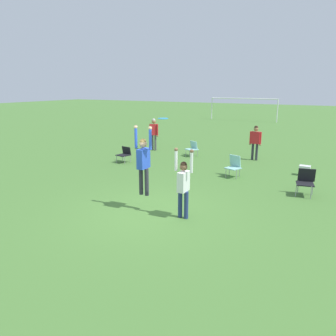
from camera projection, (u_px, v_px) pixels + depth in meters
ground_plane at (150, 212)px, 9.66m from camera, size 120.00×120.00×0.00m
person_jumping at (143, 159)px, 9.45m from camera, size 0.59×0.44×2.05m
person_defending at (183, 182)px, 8.97m from camera, size 0.57×0.42×1.98m
frisbee at (163, 118)px, 8.85m from camera, size 0.28×0.28×0.02m
camping_chair_1 at (193, 148)px, 17.19m from camera, size 0.73×0.79×0.77m
camping_chair_2 at (125, 153)px, 15.79m from camera, size 0.64×0.68×0.74m
camping_chair_3 at (234, 165)px, 13.26m from camera, size 0.65×0.71×0.88m
camping_chair_4 at (306, 180)px, 11.01m from camera, size 0.64×0.69×0.90m
person_spectator_near at (154, 131)px, 18.58m from camera, size 0.59×0.40×1.82m
person_spectator_far at (255, 139)px, 16.10m from camera, size 0.60×0.23×1.72m
cooler_box at (305, 171)px, 13.51m from camera, size 0.43×0.31×0.42m
soccer_goal at (243, 103)px, 34.20m from camera, size 7.10×0.10×2.35m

